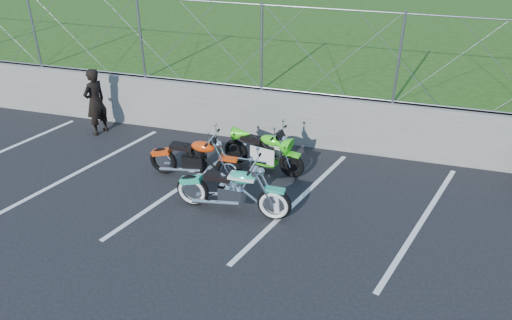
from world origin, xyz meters
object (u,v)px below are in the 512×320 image
(cruiser_turquoise, at_px, (234,192))
(person_standing, at_px, (95,102))
(sportbike_green, at_px, (264,153))
(naked_orange, at_px, (197,160))

(cruiser_turquoise, distance_m, person_standing, 4.96)
(cruiser_turquoise, bearing_deg, sportbike_green, 86.34)
(sportbike_green, xyz_separation_m, person_standing, (-4.48, 0.66, 0.41))
(sportbike_green, relative_size, person_standing, 1.14)
(person_standing, bearing_deg, cruiser_turquoise, 78.56)
(cruiser_turquoise, height_order, sportbike_green, cruiser_turquoise)
(sportbike_green, distance_m, person_standing, 4.55)
(cruiser_turquoise, relative_size, naked_orange, 1.09)
(naked_orange, relative_size, sportbike_green, 1.11)
(sportbike_green, bearing_deg, cruiser_turquoise, -82.95)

